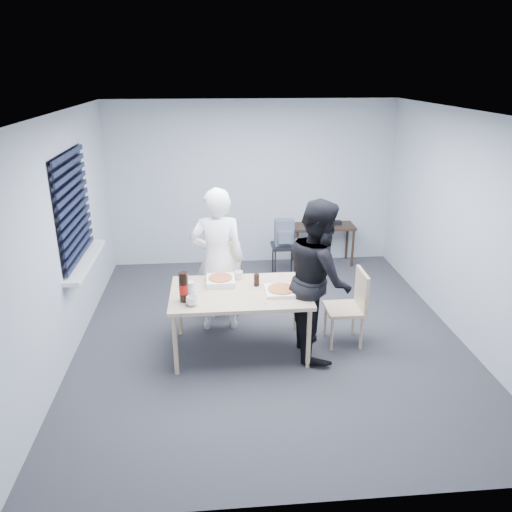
{
  "coord_description": "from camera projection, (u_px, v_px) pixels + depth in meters",
  "views": [
    {
      "loc": [
        -0.64,
        -5.27,
        3.03
      ],
      "look_at": [
        -0.16,
        0.1,
        0.99
      ],
      "focal_mm": 35.0,
      "sensor_mm": 36.0,
      "label": 1
    }
  ],
  "objects": [
    {
      "name": "papers",
      "position": [
        315.0,
        226.0,
        7.99
      ],
      "size": [
        0.22,
        0.28,
        0.0
      ],
      "primitive_type": "cube",
      "rotation": [
        0.0,
        0.0,
        0.07
      ],
      "color": "white",
      "rests_on": "side_table"
    },
    {
      "name": "cola_glass",
      "position": [
        257.0,
        280.0,
        5.57
      ],
      "size": [
        0.07,
        0.07,
        0.14
      ],
      "primitive_type": "cylinder",
      "rotation": [
        0.0,
        0.0,
        0.14
      ],
      "color": "black",
      "rests_on": "dining_table"
    },
    {
      "name": "stool",
      "position": [
        284.0,
        252.0,
        7.58
      ],
      "size": [
        0.38,
        0.38,
        0.52
      ],
      "color": "black",
      "rests_on": "ground"
    },
    {
      "name": "backpack",
      "position": [
        284.0,
        233.0,
        7.46
      ],
      "size": [
        0.28,
        0.21,
        0.4
      ],
      "rotation": [
        0.0,
        0.0,
        -0.12
      ],
      "color": "slate",
      "rests_on": "stool"
    },
    {
      "name": "room",
      "position": [
        77.0,
        216.0,
        5.72
      ],
      "size": [
        5.0,
        5.0,
        5.0
      ],
      "color": "#323238",
      "rests_on": "ground"
    },
    {
      "name": "black_box",
      "position": [
        337.0,
        223.0,
        8.06
      ],
      "size": [
        0.15,
        0.11,
        0.06
      ],
      "primitive_type": "cube",
      "rotation": [
        0.0,
        0.0,
        -0.09
      ],
      "color": "black",
      "rests_on": "side_table"
    },
    {
      "name": "person_black",
      "position": [
        319.0,
        279.0,
        5.42
      ],
      "size": [
        0.47,
        0.86,
        1.77
      ],
      "primitive_type": "imported",
      "rotation": [
        0.0,
        0.0,
        1.57
      ],
      "color": "black",
      "rests_on": "ground"
    },
    {
      "name": "pizza_box_b",
      "position": [
        281.0,
        290.0,
        5.42
      ],
      "size": [
        0.35,
        0.35,
        0.05
      ],
      "rotation": [
        0.0,
        0.0,
        0.09
      ],
      "color": "white",
      "rests_on": "dining_table"
    },
    {
      "name": "plastic_cups",
      "position": [
        190.0,
        291.0,
        5.21
      ],
      "size": [
        0.12,
        0.12,
        0.21
      ],
      "primitive_type": "cylinder",
      "rotation": [
        0.0,
        0.0,
        -0.42
      ],
      "color": "silver",
      "rests_on": "dining_table"
    },
    {
      "name": "chair_right",
      "position": [
        352.0,
        302.0,
        5.71
      ],
      "size": [
        0.42,
        0.42,
        0.89
      ],
      "color": "beige",
      "rests_on": "ground"
    },
    {
      "name": "person_white",
      "position": [
        218.0,
        260.0,
        5.93
      ],
      "size": [
        0.65,
        0.42,
        1.77
      ],
      "primitive_type": "imported",
      "rotation": [
        0.0,
        0.0,
        3.14
      ],
      "color": "white",
      "rests_on": "ground"
    },
    {
      "name": "chair_far",
      "position": [
        225.0,
        272.0,
        6.55
      ],
      "size": [
        0.42,
        0.42,
        0.89
      ],
      "color": "beige",
      "rests_on": "ground"
    },
    {
      "name": "dining_table",
      "position": [
        240.0,
        296.0,
        5.49
      ],
      "size": [
        1.52,
        0.96,
        0.74
      ],
      "color": "beige",
      "rests_on": "ground"
    },
    {
      "name": "mug_a",
      "position": [
        192.0,
        301.0,
        5.12
      ],
      "size": [
        0.17,
        0.17,
        0.1
      ],
      "primitive_type": "imported",
      "rotation": [
        0.0,
        0.0,
        0.52
      ],
      "color": "white",
      "rests_on": "dining_table"
    },
    {
      "name": "rubber_band",
      "position": [
        265.0,
        304.0,
        5.16
      ],
      "size": [
        0.06,
        0.06,
        0.0
      ],
      "primitive_type": "torus",
      "rotation": [
        0.0,
        0.0,
        0.41
      ],
      "color": "red",
      "rests_on": "dining_table"
    },
    {
      "name": "side_table",
      "position": [
        323.0,
        230.0,
        8.05
      ],
      "size": [
        0.98,
        0.44,
        0.66
      ],
      "color": "#362619",
      "rests_on": "ground"
    },
    {
      "name": "soda_bottle",
      "position": [
        184.0,
        287.0,
        5.17
      ],
      "size": [
        0.1,
        0.1,
        0.32
      ],
      "rotation": [
        0.0,
        0.0,
        -0.13
      ],
      "color": "black",
      "rests_on": "dining_table"
    },
    {
      "name": "pizza_box_a",
      "position": [
        221.0,
        281.0,
        5.64
      ],
      "size": [
        0.32,
        0.32,
        0.08
      ],
      "rotation": [
        0.0,
        0.0,
        -0.13
      ],
      "color": "white",
      "rests_on": "dining_table"
    },
    {
      "name": "mug_b",
      "position": [
        239.0,
        275.0,
        5.76
      ],
      "size": [
        0.1,
        0.1,
        0.09
      ],
      "primitive_type": "imported",
      "color": "white",
      "rests_on": "dining_table"
    }
  ]
}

